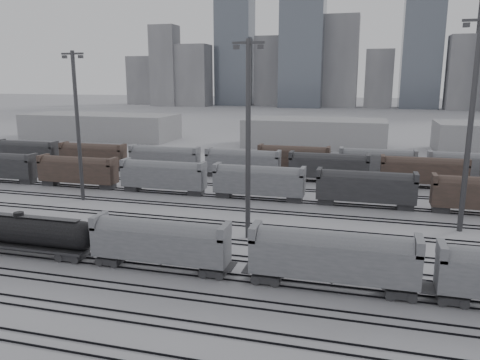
% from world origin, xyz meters
% --- Properties ---
extents(ground, '(900.00, 900.00, 0.00)m').
position_xyz_m(ground, '(0.00, 0.00, 0.00)').
color(ground, '#B9B9BE').
rests_on(ground, ground).
extents(tracks, '(220.00, 71.50, 0.16)m').
position_xyz_m(tracks, '(0.00, 17.50, 0.08)').
color(tracks, black).
rests_on(tracks, ground).
extents(tank_car_b, '(19.05, 3.18, 4.71)m').
position_xyz_m(tank_car_b, '(-12.49, 1.00, 2.72)').
color(tank_car_b, '#27272A').
rests_on(tank_car_b, ground).
extents(hopper_car_a, '(14.71, 2.92, 5.26)m').
position_xyz_m(hopper_car_a, '(4.69, 1.00, 3.25)').
color(hopper_car_a, '#27272A').
rests_on(hopper_car_a, ground).
extents(hopper_car_b, '(15.70, 3.12, 5.61)m').
position_xyz_m(hopper_car_b, '(22.31, 1.00, 3.47)').
color(hopper_car_b, '#27272A').
rests_on(hopper_car_b, ground).
extents(light_mast_b, '(3.80, 0.61, 23.78)m').
position_xyz_m(light_mast_b, '(-19.82, 23.99, 12.61)').
color(light_mast_b, '#3D3D40').
rests_on(light_mast_b, ground).
extents(light_mast_c, '(3.86, 0.62, 24.10)m').
position_xyz_m(light_mast_c, '(10.97, 13.18, 12.79)').
color(light_mast_c, '#3D3D40').
rests_on(light_mast_c, ground).
extents(light_mast_d, '(4.31, 0.69, 26.97)m').
position_xyz_m(light_mast_d, '(37.18, 23.05, 14.30)').
color(light_mast_d, '#3D3D40').
rests_on(light_mast_d, ground).
extents(bg_string_near, '(151.00, 3.00, 5.60)m').
position_xyz_m(bg_string_near, '(8.00, 32.00, 2.80)').
color(bg_string_near, gray).
rests_on(bg_string_near, ground).
extents(bg_string_mid, '(151.00, 3.00, 5.60)m').
position_xyz_m(bg_string_mid, '(18.00, 48.00, 2.80)').
color(bg_string_mid, '#27272A').
rests_on(bg_string_mid, ground).
extents(bg_string_far, '(66.00, 3.00, 5.60)m').
position_xyz_m(bg_string_far, '(35.50, 56.00, 2.80)').
color(bg_string_far, brown).
rests_on(bg_string_far, ground).
extents(warehouse_left, '(50.00, 18.00, 8.00)m').
position_xyz_m(warehouse_left, '(-60.00, 95.00, 4.00)').
color(warehouse_left, '#A3A3A5').
rests_on(warehouse_left, ground).
extents(warehouse_mid, '(40.00, 18.00, 8.00)m').
position_xyz_m(warehouse_mid, '(10.00, 95.00, 4.00)').
color(warehouse_mid, '#A3A3A5').
rests_on(warehouse_mid, ground).
extents(skyline, '(316.00, 22.40, 95.00)m').
position_xyz_m(skyline, '(10.84, 280.00, 34.73)').
color(skyline, '#9A9A9D').
rests_on(skyline, ground).
extents(crane_left, '(42.00, 1.80, 100.00)m').
position_xyz_m(crane_left, '(-28.74, 305.00, 57.39)').
color(crane_left, '#3D3D40').
rests_on(crane_left, ground).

